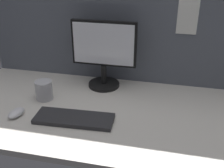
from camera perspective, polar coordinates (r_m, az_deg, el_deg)
ground_plane at (r=139.37cm, az=2.46°, el=-5.99°), size 180.00×80.00×3.00cm
cubicle_wall_back at (r=159.19cm, az=5.29°, el=12.85°), size 180.00×5.50×72.26cm
monitor at (r=154.96cm, az=-1.70°, el=6.59°), size 36.43×18.00×38.14cm
keyboard at (r=131.70cm, az=-7.82°, el=-7.07°), size 37.62×14.89×2.00cm
mouse at (r=141.07cm, az=-19.12°, el=-5.64°), size 7.56×10.59×3.40cm
mug_steel at (r=150.74cm, az=-13.83°, el=-1.23°), size 8.94×8.94×10.26cm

